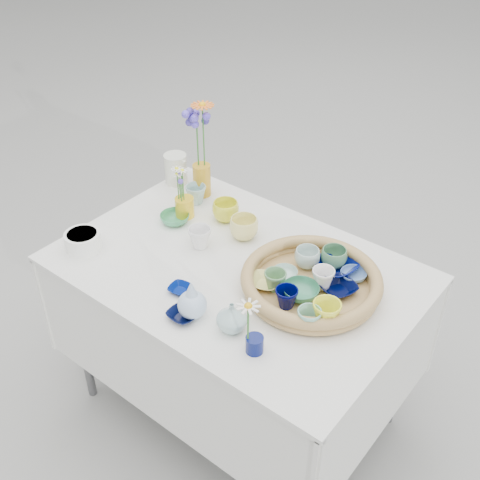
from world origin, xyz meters
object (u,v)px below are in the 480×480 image
Objects in this scene: display_table at (237,406)px; bud_vase_seafoam at (232,317)px; tall_vase_yellow at (202,180)px; wicker_tray at (311,283)px.

display_table is 12.49× the size of bud_vase_seafoam.
bud_vase_seafoam is at bearing -42.04° from tall_vase_yellow.
wicker_tray is (0.28, 0.05, 0.80)m from display_table.
display_table is 9.08× the size of tall_vase_yellow.
bud_vase_seafoam is at bearing -53.74° from display_table.
tall_vase_yellow is (-0.42, 0.29, 0.83)m from display_table.
display_table is at bearing 126.26° from bud_vase_seafoam.
tall_vase_yellow is (-0.70, 0.24, 0.03)m from wicker_tray.
tall_vase_yellow is at bearing 145.10° from display_table.
wicker_tray is at bearing -19.17° from tall_vase_yellow.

